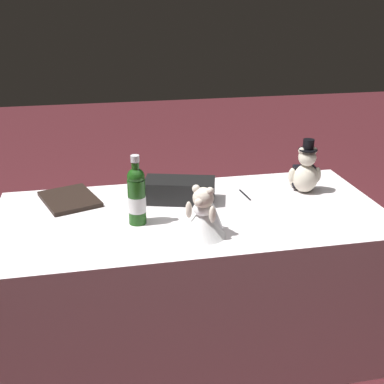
{
  "coord_description": "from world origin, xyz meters",
  "views": [
    {
      "loc": [
        0.4,
        1.98,
        1.65
      ],
      "look_at": [
        0.0,
        0.0,
        0.83
      ],
      "focal_mm": 45.98,
      "sensor_mm": 36.0,
      "label": 1
    }
  ],
  "objects_px": {
    "teddy_bear_bride": "(204,214)",
    "signing_pen": "(245,195)",
    "teddy_bear_groom": "(305,172)",
    "champagne_bottle": "(137,195)",
    "guestbook": "(70,199)",
    "gift_case_black": "(180,190)"
  },
  "relations": [
    {
      "from": "signing_pen",
      "to": "guestbook",
      "type": "distance_m",
      "value": 0.85
    },
    {
      "from": "teddy_bear_bride",
      "to": "teddy_bear_groom",
      "type": "bearing_deg",
      "value": -148.74
    },
    {
      "from": "teddy_bear_groom",
      "to": "guestbook",
      "type": "xyz_separation_m",
      "value": [
        1.15,
        -0.1,
        -0.09
      ]
    },
    {
      "from": "signing_pen",
      "to": "gift_case_black",
      "type": "height_order",
      "value": "gift_case_black"
    },
    {
      "from": "teddy_bear_bride",
      "to": "guestbook",
      "type": "xyz_separation_m",
      "value": [
        0.55,
        -0.46,
        -0.08
      ]
    },
    {
      "from": "champagne_bottle",
      "to": "teddy_bear_groom",
      "type": "bearing_deg",
      "value": -166.59
    },
    {
      "from": "teddy_bear_groom",
      "to": "guestbook",
      "type": "distance_m",
      "value": 1.15
    },
    {
      "from": "champagne_bottle",
      "to": "gift_case_black",
      "type": "xyz_separation_m",
      "value": [
        -0.22,
        -0.2,
        -0.08
      ]
    },
    {
      "from": "teddy_bear_groom",
      "to": "teddy_bear_bride",
      "type": "bearing_deg",
      "value": 31.26
    },
    {
      "from": "signing_pen",
      "to": "teddy_bear_groom",
      "type": "bearing_deg",
      "value": -178.92
    },
    {
      "from": "guestbook",
      "to": "teddy_bear_bride",
      "type": "bearing_deg",
      "value": 121.17
    },
    {
      "from": "teddy_bear_groom",
      "to": "guestbook",
      "type": "height_order",
      "value": "teddy_bear_groom"
    },
    {
      "from": "teddy_bear_bride",
      "to": "signing_pen",
      "type": "height_order",
      "value": "teddy_bear_bride"
    },
    {
      "from": "guestbook",
      "to": "gift_case_black",
      "type": "bearing_deg",
      "value": 149.91
    },
    {
      "from": "gift_case_black",
      "to": "guestbook",
      "type": "bearing_deg",
      "value": -10.88
    },
    {
      "from": "teddy_bear_bride",
      "to": "guestbook",
      "type": "height_order",
      "value": "teddy_bear_bride"
    },
    {
      "from": "teddy_bear_groom",
      "to": "signing_pen",
      "type": "xyz_separation_m",
      "value": [
        0.31,
        0.01,
        -0.09
      ]
    },
    {
      "from": "teddy_bear_groom",
      "to": "champagne_bottle",
      "type": "distance_m",
      "value": 0.87
    },
    {
      "from": "teddy_bear_bride",
      "to": "gift_case_black",
      "type": "bearing_deg",
      "value": -83.85
    },
    {
      "from": "gift_case_black",
      "to": "signing_pen",
      "type": "bearing_deg",
      "value": 178.9
    },
    {
      "from": "teddy_bear_bride",
      "to": "gift_case_black",
      "type": "xyz_separation_m",
      "value": [
        0.04,
        -0.36,
        -0.03
      ]
    },
    {
      "from": "teddy_bear_bride",
      "to": "signing_pen",
      "type": "distance_m",
      "value": 0.46
    }
  ]
}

